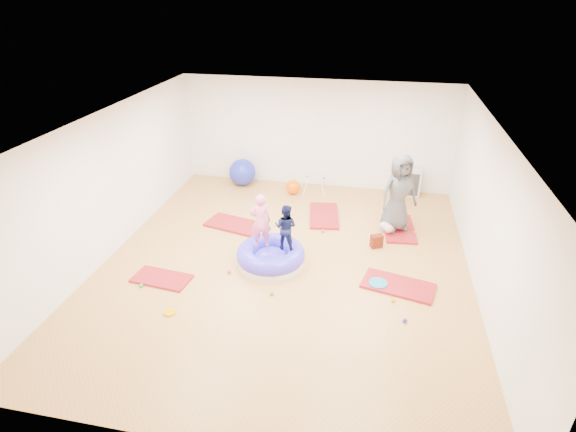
# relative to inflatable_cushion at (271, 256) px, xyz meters

# --- Properties ---
(room) EXTENTS (7.01, 8.01, 2.81)m
(room) POSITION_rel_inflatable_cushion_xyz_m (0.27, 0.04, 1.24)
(room) COLOR gold
(room) RESTS_ON ground
(gym_mat_front_left) EXTENTS (1.11, 0.65, 0.04)m
(gym_mat_front_left) POSITION_rel_inflatable_cushion_xyz_m (-1.86, -0.93, -0.14)
(gym_mat_front_left) COLOR #A60123
(gym_mat_front_left) RESTS_ON ground
(gym_mat_mid_left) EXTENTS (1.42, 0.94, 0.05)m
(gym_mat_mid_left) POSITION_rel_inflatable_cushion_xyz_m (-1.15, 1.33, -0.14)
(gym_mat_mid_left) COLOR #A60123
(gym_mat_mid_left) RESTS_ON ground
(gym_mat_center_back) EXTENTS (0.83, 1.38, 0.05)m
(gym_mat_center_back) POSITION_rel_inflatable_cushion_xyz_m (0.77, 2.17, -0.14)
(gym_mat_center_back) COLOR #A60123
(gym_mat_center_back) RESTS_ON ground
(gym_mat_right) EXTENTS (1.38, 0.91, 0.05)m
(gym_mat_right) POSITION_rel_inflatable_cushion_xyz_m (2.43, -0.30, -0.14)
(gym_mat_right) COLOR #A60123
(gym_mat_right) RESTS_ON ground
(gym_mat_rear_right) EXTENTS (0.77, 1.36, 0.05)m
(gym_mat_rear_right) POSITION_rel_inflatable_cushion_xyz_m (2.48, 1.88, -0.14)
(gym_mat_rear_right) COLOR #A60123
(gym_mat_rear_right) RESTS_ON ground
(inflatable_cushion) EXTENTS (1.34, 1.34, 0.42)m
(inflatable_cushion) POSITION_rel_inflatable_cushion_xyz_m (0.00, 0.00, 0.00)
(inflatable_cushion) COLOR white
(inflatable_cushion) RESTS_ON ground
(child_pink) EXTENTS (0.47, 0.38, 1.11)m
(child_pink) POSITION_rel_inflatable_cushion_xyz_m (-0.20, 0.05, 0.78)
(child_pink) COLOR pink
(child_pink) RESTS_ON inflatable_cushion
(child_navy) EXTENTS (0.50, 0.42, 0.91)m
(child_navy) POSITION_rel_inflatable_cushion_xyz_m (0.28, 0.08, 0.68)
(child_navy) COLOR #0E143B
(child_navy) RESTS_ON inflatable_cushion
(adult_caregiver) EXTENTS (1.00, 0.89, 1.71)m
(adult_caregiver) POSITION_rel_inflatable_cushion_xyz_m (2.38, 1.84, 0.75)
(adult_caregiver) COLOR #49494B
(adult_caregiver) RESTS_ON gym_mat_rear_right
(infant) EXTENTS (0.39, 0.40, 0.23)m
(infant) POSITION_rel_inflatable_cushion_xyz_m (2.24, 1.67, 0.01)
(infant) COLOR #AECAF1
(infant) RESTS_ON gym_mat_rear_right
(ball_pit_balls) EXTENTS (5.01, 3.34, 0.07)m
(ball_pit_balls) POSITION_rel_inflatable_cushion_xyz_m (0.95, 0.00, -0.13)
(ball_pit_balls) COLOR green
(ball_pit_balls) RESTS_ON ground
(exercise_ball_blue) EXTENTS (0.72, 0.72, 0.72)m
(exercise_ball_blue) POSITION_rel_inflatable_cushion_xyz_m (-1.64, 3.62, 0.19)
(exercise_ball_blue) COLOR #202AB6
(exercise_ball_blue) RESTS_ON ground
(exercise_ball_orange) EXTENTS (0.38, 0.38, 0.38)m
(exercise_ball_orange) POSITION_rel_inflatable_cushion_xyz_m (-0.19, 3.30, 0.03)
(exercise_ball_orange) COLOR #FB5F00
(exercise_ball_orange) RESTS_ON ground
(infant_play_gym) EXTENTS (0.60, 0.57, 0.46)m
(infant_play_gym) POSITION_rel_inflatable_cushion_xyz_m (0.37, 3.44, 0.14)
(infant_play_gym) COLOR silver
(infant_play_gym) RESTS_ON ground
(cube_shelf) EXTENTS (0.69, 0.34, 0.69)m
(cube_shelf) POSITION_rel_inflatable_cushion_xyz_m (2.67, 3.83, 0.18)
(cube_shelf) COLOR silver
(cube_shelf) RESTS_ON ground
(balance_disc) EXTENTS (0.33, 0.33, 0.07)m
(balance_disc) POSITION_rel_inflatable_cushion_xyz_m (2.07, -0.34, -0.13)
(balance_disc) COLOR teal
(balance_disc) RESTS_ON ground
(backpack) EXTENTS (0.28, 0.23, 0.28)m
(backpack) POSITION_rel_inflatable_cushion_xyz_m (2.00, 1.03, -0.03)
(backpack) COLOR #A62E10
(backpack) RESTS_ON ground
(yellow_toy) EXTENTS (0.21, 0.21, 0.03)m
(yellow_toy) POSITION_rel_inflatable_cushion_xyz_m (-1.31, -1.78, -0.15)
(yellow_toy) COLOR #E1A500
(yellow_toy) RESTS_ON ground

